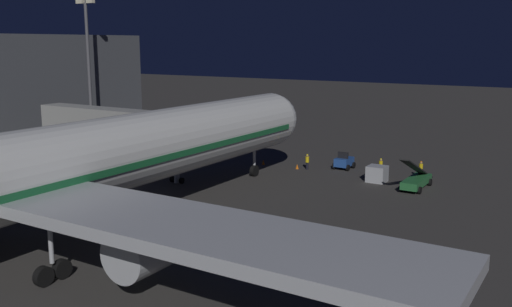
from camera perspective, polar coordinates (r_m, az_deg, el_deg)
ground_plane at (r=46.64m, az=-11.28°, el=-6.34°), size 320.00×320.00×0.00m
airliner_at_gate at (r=38.00m, az=-23.44°, el=-2.35°), size 54.43×69.82×20.44m
jet_bridge at (r=60.52m, az=-12.79°, el=3.07°), size 21.32×3.40×7.17m
apron_floodlight_mast at (r=75.48m, az=-16.52°, el=8.57°), size 2.90×0.50×19.23m
baggage_tug_lead at (r=63.63m, az=8.87°, el=-0.85°), size 1.86×2.35×1.95m
belt_loader at (r=56.50m, az=15.88°, el=-2.59°), size 1.96×8.78×3.67m
baggage_container_near_belt at (r=58.30m, az=12.11°, el=-2.02°), size 1.84×1.78×1.64m
ground_crew_near_nose_gear at (r=62.77m, az=5.19°, el=-0.76°), size 0.40×0.40×1.74m
ground_crew_by_belt_loader at (r=61.06m, az=16.29°, el=-1.47°), size 0.40×0.40×1.79m
ground_crew_under_port_wing at (r=61.90m, az=12.47°, el=-1.17°), size 0.40×0.40×1.70m
traffic_cone_nose_port at (r=63.09m, az=4.17°, el=-1.31°), size 0.36×0.36×0.55m
traffic_cone_nose_starboard at (r=65.20m, az=0.75°, el=-0.88°), size 0.36×0.36×0.55m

